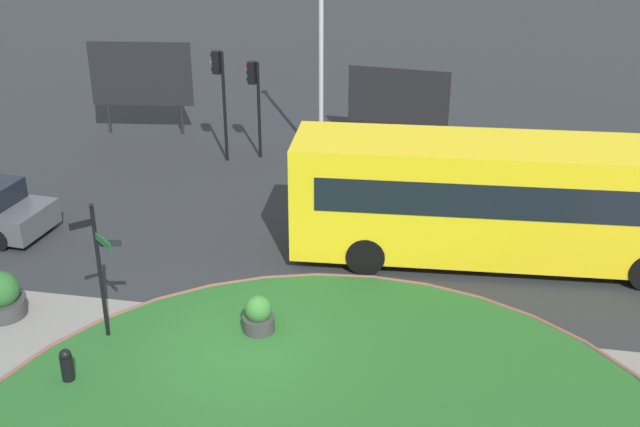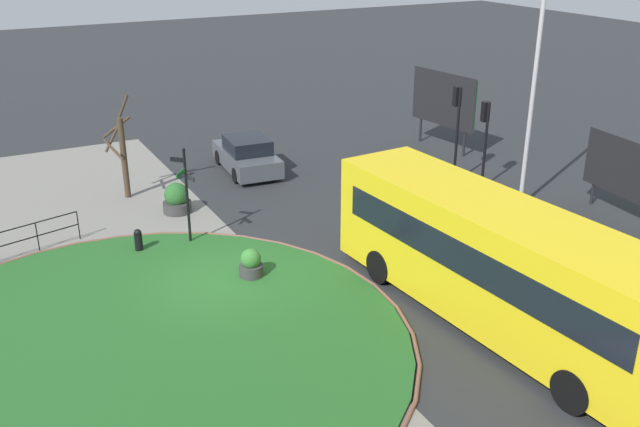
# 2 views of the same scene
# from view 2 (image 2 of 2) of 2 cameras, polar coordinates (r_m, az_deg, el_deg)

# --- Properties ---
(ground) EXTENTS (120.00, 120.00, 0.00)m
(ground) POSITION_cam_2_polar(r_m,az_deg,el_deg) (21.14, -7.79, -5.59)
(ground) COLOR #282B2D
(sidewalk_paving) EXTENTS (32.00, 7.63, 0.02)m
(sidewalk_paving) POSITION_cam_2_polar(r_m,az_deg,el_deg) (20.60, -13.52, -6.81)
(sidewalk_paving) COLOR gray
(sidewalk_paving) RESTS_ON ground
(grass_island) EXTENTS (13.92, 13.92, 0.10)m
(grass_island) POSITION_cam_2_polar(r_m,az_deg,el_deg) (18.44, -14.81, -10.54)
(grass_island) COLOR #235B23
(grass_island) RESTS_ON ground
(grass_kerb_ring) EXTENTS (14.23, 14.23, 0.11)m
(grass_kerb_ring) POSITION_cam_2_polar(r_m,az_deg,el_deg) (18.44, -14.81, -10.52)
(grass_kerb_ring) COLOR brown
(grass_kerb_ring) RESTS_ON ground
(signpost_directional) EXTENTS (0.93, 0.60, 3.30)m
(signpost_directional) POSITION_cam_2_polar(r_m,az_deg,el_deg) (23.09, -10.75, 1.84)
(signpost_directional) COLOR black
(signpost_directional) RESTS_ON ground
(bollard_foreground) EXTENTS (0.26, 0.26, 0.82)m
(bollard_foreground) POSITION_cam_2_polar(r_m,az_deg,el_deg) (23.37, -14.43, -2.13)
(bollard_foreground) COLOR black
(bollard_foreground) RESTS_ON ground
(railing_grass_edge) EXTENTS (1.13, 4.06, 1.02)m
(railing_grass_edge) POSITION_cam_2_polar(r_m,az_deg,el_deg) (24.14, -23.38, -1.89)
(railing_grass_edge) COLOR black
(railing_grass_edge) RESTS_ON ground
(bus_yellow) EXTENTS (11.09, 3.20, 3.28)m
(bus_yellow) POSITION_cam_2_polar(r_m,az_deg,el_deg) (18.68, 14.25, -3.99)
(bus_yellow) COLOR yellow
(bus_yellow) RESTS_ON ground
(car_near_lane) EXTENTS (4.33, 2.23, 1.50)m
(car_near_lane) POSITION_cam_2_polar(r_m,az_deg,el_deg) (30.25, -5.91, 4.68)
(car_near_lane) COLOR #474C51
(car_near_lane) RESTS_ON ground
(traffic_light_near) EXTENTS (0.49, 0.30, 3.45)m
(traffic_light_near) POSITION_cam_2_polar(r_m,az_deg,el_deg) (28.45, 13.17, 6.95)
(traffic_light_near) COLOR black
(traffic_light_near) RESTS_ON ground
(traffic_light_far) EXTENTS (0.49, 0.29, 3.90)m
(traffic_light_far) POSITION_cam_2_polar(r_m,az_deg,el_deg) (28.80, 10.98, 7.96)
(traffic_light_far) COLOR black
(traffic_light_far) RESTS_ON ground
(lamppost_tall) EXTENTS (0.32, 0.32, 8.72)m
(lamppost_tall) POSITION_cam_2_polar(r_m,az_deg,el_deg) (26.26, 16.88, 10.06)
(lamppost_tall) COLOR #B7B7BC
(lamppost_tall) RESTS_ON ground
(billboard_left) EXTENTS (3.89, 0.65, 3.58)m
(billboard_left) POSITION_cam_2_polar(r_m,az_deg,el_deg) (33.28, 9.95, 8.99)
(billboard_left) COLOR black
(billboard_left) RESTS_ON ground
(billboard_right) EXTENTS (3.76, 0.53, 2.88)m
(billboard_right) POSITION_cam_2_polar(r_m,az_deg,el_deg) (27.13, 23.41, 3.26)
(billboard_right) COLOR black
(billboard_right) RESTS_ON ground
(planter_near_signpost) EXTENTS (0.72, 0.72, 0.95)m
(planter_near_signpost) POSITION_cam_2_polar(r_m,az_deg,el_deg) (21.12, -5.59, -4.18)
(planter_near_signpost) COLOR #383838
(planter_near_signpost) RESTS_ON ground
(planter_kerbside) EXTENTS (1.03, 1.03, 1.14)m
(planter_kerbside) POSITION_cam_2_polar(r_m,az_deg,el_deg) (26.25, -11.48, 1.11)
(planter_kerbside) COLOR #383838
(planter_kerbside) RESTS_ON ground
(street_tree_bare) EXTENTS (1.32, 1.19, 4.00)m
(street_tree_bare) POSITION_cam_2_polar(r_m,az_deg,el_deg) (27.81, -15.66, 4.82)
(street_tree_bare) COLOR #423323
(street_tree_bare) RESTS_ON ground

